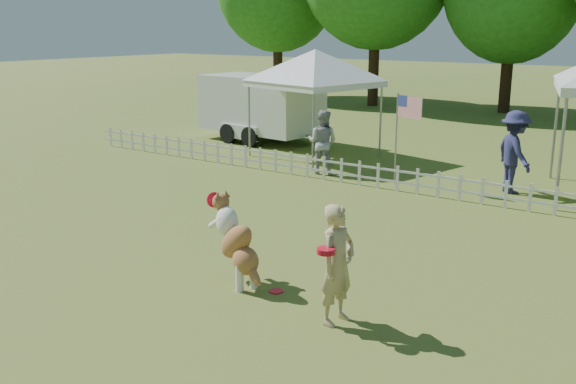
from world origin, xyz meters
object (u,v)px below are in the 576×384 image
(flag_pole, at_px, (396,139))
(cargo_trailer, at_px, (261,108))
(canopy_tent_left, at_px, (315,105))
(frisbee_on_turf, at_px, (276,291))
(dog, at_px, (237,242))
(handler, at_px, (338,265))
(spectator_b, at_px, (515,152))
(spectator_a, at_px, (323,142))

(flag_pole, bearing_deg, cargo_trailer, 175.95)
(canopy_tent_left, xyz_separation_m, flag_pole, (3.36, -1.60, -0.42))
(frisbee_on_turf, xyz_separation_m, cargo_trailer, (-7.82, 9.91, 1.09))
(dog, height_order, canopy_tent_left, canopy_tent_left)
(handler, relative_size, canopy_tent_left, 0.52)
(flag_pole, relative_size, spectator_b, 1.16)
(canopy_tent_left, height_order, flag_pole, canopy_tent_left)
(handler, xyz_separation_m, dog, (-1.87, 0.26, -0.14))
(spectator_b, bearing_deg, canopy_tent_left, 38.01)
(cargo_trailer, bearing_deg, flag_pole, -18.01)
(handler, height_order, dog, handler)
(spectator_b, bearing_deg, frisbee_on_turf, 128.70)
(dog, bearing_deg, handler, 13.99)
(cargo_trailer, xyz_separation_m, flag_pole, (6.28, -2.84, -0.00))
(cargo_trailer, bearing_deg, canopy_tent_left, -16.74)
(handler, bearing_deg, cargo_trailer, 46.99)
(frisbee_on_turf, height_order, flag_pole, flag_pole)
(canopy_tent_left, height_order, spectator_a, canopy_tent_left)
(handler, bearing_deg, spectator_b, 6.44)
(frisbee_on_turf, height_order, spectator_b, spectator_b)
(spectator_a, relative_size, spectator_b, 0.87)
(frisbee_on_turf, xyz_separation_m, spectator_a, (-3.55, 6.93, 0.82))
(frisbee_on_turf, distance_m, cargo_trailer, 12.67)
(frisbee_on_turf, height_order, canopy_tent_left, canopy_tent_left)
(handler, xyz_separation_m, frisbee_on_turf, (-1.21, 0.33, -0.78))
(frisbee_on_turf, bearing_deg, spectator_b, 82.00)
(canopy_tent_left, relative_size, flag_pole, 1.38)
(handler, relative_size, flag_pole, 0.72)
(dog, relative_size, canopy_tent_left, 0.43)
(handler, height_order, spectator_a, spectator_a)
(spectator_b, bearing_deg, flag_pole, 61.23)
(handler, xyz_separation_m, spectator_a, (-4.76, 7.26, 0.04))
(frisbee_on_turf, height_order, spectator_a, spectator_a)
(cargo_trailer, distance_m, flag_pole, 6.89)
(dog, xyz_separation_m, canopy_tent_left, (-4.25, 8.74, 0.86))
(cargo_trailer, xyz_separation_m, spectator_b, (8.91, -2.16, -0.15))
(canopy_tent_left, relative_size, cargo_trailer, 0.61)
(canopy_tent_left, bearing_deg, handler, -42.27)
(flag_pole, xyz_separation_m, spectator_b, (2.63, 0.68, -0.15))
(canopy_tent_left, relative_size, spectator_b, 1.60)
(canopy_tent_left, relative_size, spectator_a, 1.83)
(dog, relative_size, flag_pole, 0.59)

